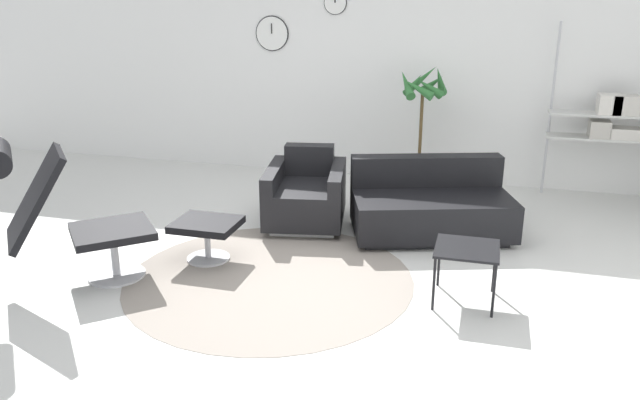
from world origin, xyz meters
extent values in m
plane|color=silver|center=(0.00, 0.00, 0.00)|extent=(12.00, 12.00, 0.00)
cube|color=white|center=(0.00, 2.73, 1.40)|extent=(12.00, 0.06, 2.80)
cylinder|color=black|center=(-1.18, 2.69, 1.67)|extent=(0.41, 0.01, 0.41)
cylinder|color=white|center=(-1.18, 2.69, 1.67)|extent=(0.39, 0.02, 0.39)
cube|color=black|center=(-1.18, 2.67, 1.73)|extent=(0.01, 0.01, 0.12)
cylinder|color=black|center=(-0.40, 2.69, 2.03)|extent=(0.27, 0.01, 0.27)
cylinder|color=white|center=(-0.40, 2.69, 2.03)|extent=(0.25, 0.02, 0.25)
cylinder|color=gray|center=(-0.15, -0.39, 0.00)|extent=(2.25, 2.25, 0.01)
cylinder|color=#BCBCC1|center=(-1.33, -0.67, 0.01)|extent=(0.62, 0.62, 0.02)
cylinder|color=#BCBCC1|center=(-1.33, -0.67, 0.18)|extent=(0.06, 0.06, 0.32)
cube|color=black|center=(-1.33, -0.67, 0.38)|extent=(0.81, 0.80, 0.06)
cube|color=black|center=(-1.70, -1.00, 0.73)|extent=(0.70, 0.71, 0.67)
cylinder|color=#BCBCC1|center=(-0.77, -0.17, 0.01)|extent=(0.36, 0.36, 0.02)
cylinder|color=#BCBCC1|center=(-0.77, -0.17, 0.15)|extent=(0.05, 0.05, 0.26)
cube|color=black|center=(-0.77, -0.17, 0.31)|extent=(0.52, 0.44, 0.06)
cube|color=silver|center=(-0.23, 0.88, 0.03)|extent=(0.72, 0.84, 0.06)
cube|color=black|center=(-0.23, 0.88, 0.23)|extent=(0.64, 0.98, 0.33)
cube|color=black|center=(-0.29, 1.23, 0.55)|extent=(0.51, 0.26, 0.30)
cube|color=black|center=(0.07, 0.93, 0.31)|extent=(0.28, 0.92, 0.50)
cube|color=black|center=(-0.53, 0.82, 0.31)|extent=(0.28, 0.92, 0.50)
cube|color=black|center=(0.97, 0.89, 0.03)|extent=(1.43, 1.05, 0.05)
cube|color=black|center=(0.97, 0.89, 0.22)|extent=(1.60, 1.20, 0.34)
cube|color=black|center=(0.87, 1.18, 0.53)|extent=(1.41, 0.62, 0.29)
cube|color=black|center=(1.34, -0.36, 0.41)|extent=(0.45, 0.45, 0.02)
cylinder|color=black|center=(1.13, -0.56, 0.20)|extent=(0.02, 0.02, 0.40)
cylinder|color=black|center=(1.54, -0.56, 0.20)|extent=(0.02, 0.02, 0.40)
cylinder|color=black|center=(1.13, -0.16, 0.20)|extent=(0.02, 0.02, 0.40)
cylinder|color=black|center=(1.54, -0.16, 0.20)|extent=(0.02, 0.02, 0.40)
cylinder|color=silver|center=(0.70, 2.18, 0.12)|extent=(0.33, 0.33, 0.23)
cylinder|color=#382819|center=(0.70, 2.18, 0.22)|extent=(0.31, 0.31, 0.02)
cylinder|color=brown|center=(0.70, 2.18, 0.67)|extent=(0.04, 0.04, 0.87)
cone|color=#2D6B33|center=(0.87, 2.16, 1.25)|extent=(0.15, 0.43, 0.37)
cone|color=#2D6B33|center=(0.78, 2.30, 1.20)|extent=(0.33, 0.29, 0.27)
cone|color=#2D6B33|center=(0.66, 2.33, 1.24)|extent=(0.38, 0.18, 0.34)
cone|color=#2D6B33|center=(0.59, 2.24, 1.19)|extent=(0.24, 0.31, 0.26)
cone|color=#2D6B33|center=(0.53, 2.11, 1.21)|extent=(0.26, 0.43, 0.31)
cone|color=#2D6B33|center=(0.66, 2.03, 1.18)|extent=(0.38, 0.18, 0.25)
cone|color=#2D6B33|center=(0.77, 2.07, 1.19)|extent=(0.34, 0.27, 0.26)
cylinder|color=#BCBCC1|center=(2.04, 2.53, 0.93)|extent=(0.03, 0.03, 1.86)
cube|color=silver|center=(2.69, 2.41, 0.68)|extent=(1.36, 0.28, 0.02)
cube|color=silver|center=(2.69, 2.41, 0.93)|extent=(1.36, 0.28, 0.02)
cube|color=beige|center=(2.89, 2.40, 0.75)|extent=(0.53, 0.24, 0.11)
cube|color=silver|center=(2.59, 2.40, 1.04)|extent=(0.22, 0.24, 0.20)
cube|color=#B7B2A8|center=(2.53, 2.40, 0.78)|extent=(0.20, 0.24, 0.18)
cube|color=beige|center=(2.74, 2.40, 1.04)|extent=(0.25, 0.24, 0.20)
camera|label=1|loc=(1.41, -4.57, 2.12)|focal=35.00mm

